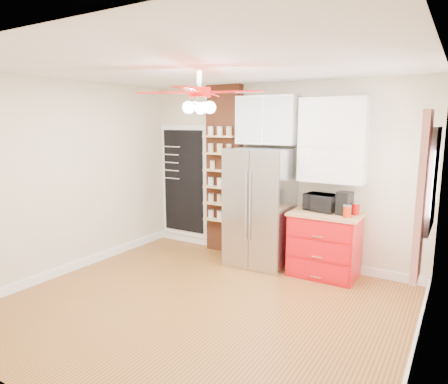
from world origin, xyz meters
The scene contains 21 objects.
floor centered at (0.00, 0.00, 0.00)m, with size 4.50×4.50×0.00m, color olive.
ceiling centered at (0.00, 0.00, 2.70)m, with size 4.50×4.50×0.00m, color white.
wall_back centered at (0.00, 2.00, 1.35)m, with size 4.50×0.02×2.70m, color beige.
wall_front centered at (0.00, -2.00, 1.35)m, with size 4.50×0.02×2.70m, color beige.
wall_left centered at (-2.25, 0.00, 1.35)m, with size 0.02×4.00×2.70m, color beige.
wall_right centered at (2.25, 0.00, 1.35)m, with size 0.02×4.00×2.70m, color beige.
chalkboard centered at (-1.70, 1.96, 1.10)m, with size 0.95×0.05×1.95m.
brick_pillar centered at (-0.85, 1.92, 1.35)m, with size 0.60×0.16×2.70m, color brown.
fridge centered at (-0.05, 1.63, 0.88)m, with size 0.90×0.70×1.75m, color #AFAFB4.
upper_glass_cabinet centered at (-0.05, 1.82, 2.15)m, with size 0.90×0.35×0.70m, color white.
red_cabinet centered at (0.92, 1.68, 0.45)m, with size 0.94×0.64×0.90m.
upper_shelf_unit centered at (0.92, 1.85, 1.88)m, with size 0.90×0.30×1.15m, color white.
window centered at (2.23, 0.90, 1.55)m, with size 0.04×0.75×1.05m, color white.
curtain centered at (2.18, 0.35, 1.45)m, with size 0.06×0.40×1.55m, color red.
ceiling_fan centered at (0.00, 0.00, 2.42)m, with size 1.40×1.40×0.44m.
toaster_oven centered at (0.82, 1.75, 1.02)m, with size 0.43×0.29×0.24m, color black.
coffee_maker centered at (1.16, 1.68, 1.06)m, with size 0.17×0.19×0.31m, color black.
canister_left centered at (1.24, 1.55, 0.97)m, with size 0.10×0.10×0.15m, color #AB2509.
canister_right centered at (1.29, 1.76, 0.98)m, with size 0.11×0.11×0.15m, color #A70B09.
pantry_jar_oats centered at (-1.00, 1.79, 1.44)m, with size 0.08×0.08×0.13m, color beige.
pantry_jar_beans centered at (-0.66, 1.78, 1.44)m, with size 0.08×0.08×0.13m, color #885845.
Camera 1 is at (2.48, -3.60, 2.11)m, focal length 32.00 mm.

